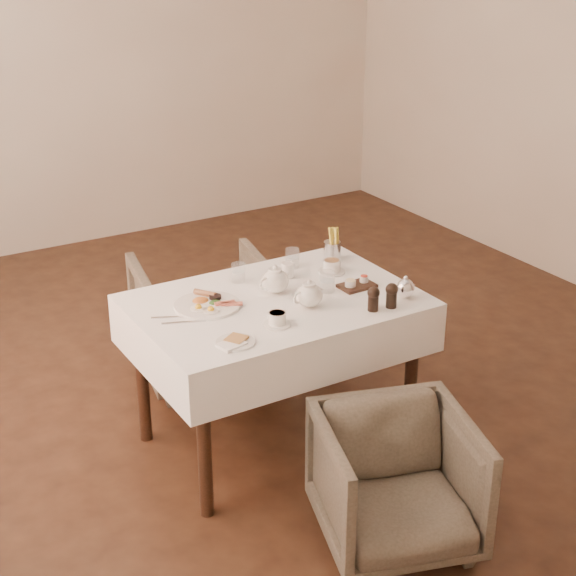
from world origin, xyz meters
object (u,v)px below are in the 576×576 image
Objects in this scene: armchair_near at (396,482)px; armchair_far at (205,318)px; teapot_centre at (275,279)px; breakfast_plate at (207,304)px; table at (276,323)px.

armchair_far is (-0.04, 1.68, 0.05)m from armchair_near.
armchair_near is 0.85× the size of armchair_far.
breakfast_plate is at bearing 162.63° from teapot_centre.
armchair_far is 0.88m from breakfast_plate.
armchair_far is 0.88m from teapot_centre.
breakfast_plate is (-0.30, 0.09, 0.13)m from table.
armchair_far is 2.44× the size of breakfast_plate.
armchair_near is 2.06× the size of breakfast_plate.
armchair_near is at bearing -101.93° from teapot_centre.
teapot_centre is at bearing 61.02° from table.
breakfast_plate is (-0.35, 0.97, 0.49)m from armchair_near.
armchair_near is 1.14m from breakfast_plate.
table reaches higher than armchair_near.
teapot_centre reaches higher than table.
teapot_centre is (0.33, -0.03, 0.06)m from breakfast_plate.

